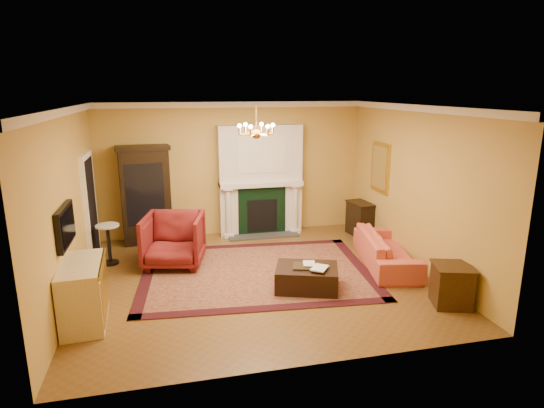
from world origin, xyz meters
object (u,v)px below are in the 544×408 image
object	(u,v)px
coral_sofa	(387,245)
wingback_armchair	(174,238)
china_cabinet	(146,197)
console_table	(360,219)
commode	(84,293)
end_table	(452,286)
pedestal_table	(109,241)
leather_ottoman	(307,278)

from	to	relation	value
coral_sofa	wingback_armchair	bearing A→B (deg)	88.29
china_cabinet	console_table	bearing A→B (deg)	-14.88
commode	end_table	distance (m)	5.50
pedestal_table	coral_sofa	xyz separation A→B (m)	(5.14, -1.27, -0.04)
wingback_armchair	end_table	distance (m)	4.94
coral_sofa	pedestal_table	bearing A→B (deg)	87.68
china_cabinet	end_table	xyz separation A→B (m)	(4.67, -4.21, -0.70)
pedestal_table	end_table	size ratio (longest dim) A/B	1.26
leather_ottoman	commode	bearing A→B (deg)	-155.92
wingback_armchair	end_table	world-z (taller)	wingback_armchair
leather_ottoman	console_table	bearing A→B (deg)	69.64
coral_sofa	console_table	xyz separation A→B (m)	(0.27, 1.84, -0.04)
pedestal_table	leather_ottoman	bearing A→B (deg)	-30.37
pedestal_table	leather_ottoman	distance (m)	3.88
wingback_armchair	leather_ottoman	xyz separation A→B (m)	(2.13, -1.61, -0.34)
coral_sofa	leather_ottoman	xyz separation A→B (m)	(-1.80, -0.69, -0.21)
china_cabinet	leather_ottoman	xyz separation A→B (m)	(2.66, -3.14, -0.81)
commode	coral_sofa	bearing A→B (deg)	7.70
leather_ottoman	pedestal_table	bearing A→B (deg)	168.59
commode	china_cabinet	bearing A→B (deg)	74.13
wingback_armchair	pedestal_table	world-z (taller)	wingback_armchair
pedestal_table	commode	world-z (taller)	commode
china_cabinet	end_table	distance (m)	6.32
console_table	china_cabinet	bearing A→B (deg)	165.58
wingback_armchair	coral_sofa	distance (m)	4.04
coral_sofa	end_table	xyz separation A→B (m)	(0.21, -1.75, -0.10)
pedestal_table	wingback_armchair	bearing A→B (deg)	-15.78
wingback_armchair	pedestal_table	bearing A→B (deg)	176.94
console_table	wingback_armchair	bearing A→B (deg)	-174.73
china_cabinet	wingback_armchair	world-z (taller)	china_cabinet
end_table	console_table	distance (m)	3.59
wingback_armchair	coral_sofa	bearing A→B (deg)	-0.51
china_cabinet	end_table	size ratio (longest dim) A/B	3.27
commode	pedestal_table	bearing A→B (deg)	84.33
wingback_armchair	leather_ottoman	world-z (taller)	wingback_armchair
wingback_armchair	coral_sofa	xyz separation A→B (m)	(3.93, -0.92, -0.14)
leather_ottoman	end_table	bearing A→B (deg)	-8.87
console_table	leather_ottoman	world-z (taller)	console_table
china_cabinet	console_table	size ratio (longest dim) A/B	2.73
wingback_armchair	commode	xyz separation A→B (m)	(-1.31, -1.92, -0.11)
wingback_armchair	leather_ottoman	size ratio (longest dim) A/B	1.08
china_cabinet	commode	size ratio (longest dim) A/B	1.70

